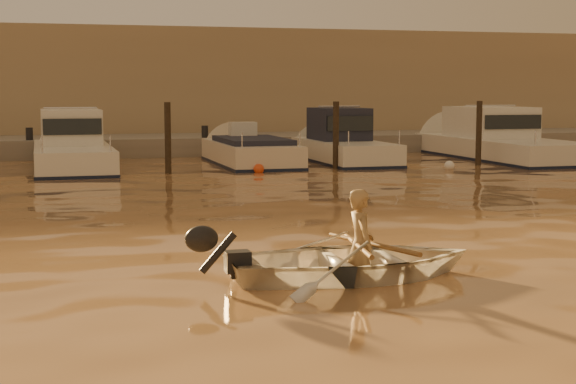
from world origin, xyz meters
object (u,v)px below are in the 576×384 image
object	(u,v)px
moored_boat_5	(501,140)
moored_boat_4	(344,143)
person	(361,245)
dinghy	(353,261)
moored_boat_2	(72,148)
moored_boat_3	(251,157)
waterfront_building	(128,88)

from	to	relation	value
moored_boat_5	moored_boat_4	bearing A→B (deg)	180.00
moored_boat_5	person	bearing A→B (deg)	-124.21
dinghy	moored_boat_5	xyz separation A→B (m)	(11.47, 16.72, 0.42)
dinghy	moored_boat_2	bearing A→B (deg)	10.43
moored_boat_2	moored_boat_3	size ratio (longest dim) A/B	1.20
moored_boat_4	dinghy	bearing A→B (deg)	-109.10
person	waterfront_building	xyz separation A→B (m)	(-0.16, 27.72, 1.99)
moored_boat_2	person	bearing A→B (deg)	-80.16
moored_boat_3	waterfront_building	world-z (taller)	waterfront_building
moored_boat_2	waterfront_building	size ratio (longest dim) A/B	0.16
moored_boat_4	moored_boat_5	bearing A→B (deg)	0.00
moored_boat_2	dinghy	bearing A→B (deg)	-80.49
moored_boat_4	moored_boat_3	bearing A→B (deg)	180.00
dinghy	moored_boat_3	bearing A→B (deg)	-8.11
moored_boat_4	waterfront_building	bearing A→B (deg)	118.00
dinghy	moored_boat_5	size ratio (longest dim) A/B	0.35
dinghy	person	distance (m)	0.23
moored_boat_2	moored_boat_5	distance (m)	14.27
moored_boat_4	moored_boat_5	world-z (taller)	same
dinghy	moored_boat_3	world-z (taller)	moored_boat_3
moored_boat_3	waterfront_building	distance (m)	11.54
person	moored_boat_3	distance (m)	16.92
person	moored_boat_2	distance (m)	16.97
moored_boat_2	moored_boat_4	distance (m)	8.59
moored_boat_2	moored_boat_5	world-z (taller)	same
moored_boat_2	moored_boat_5	bearing A→B (deg)	0.00
moored_boat_4	moored_boat_5	size ratio (longest dim) A/B	0.70
moored_boat_3	moored_boat_4	distance (m)	3.16
moored_boat_3	moored_boat_5	world-z (taller)	moored_boat_5
moored_boat_2	waterfront_building	bearing A→B (deg)	75.99
moored_boat_4	waterfront_building	world-z (taller)	waterfront_building
waterfront_building	dinghy	bearing A→B (deg)	-89.88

